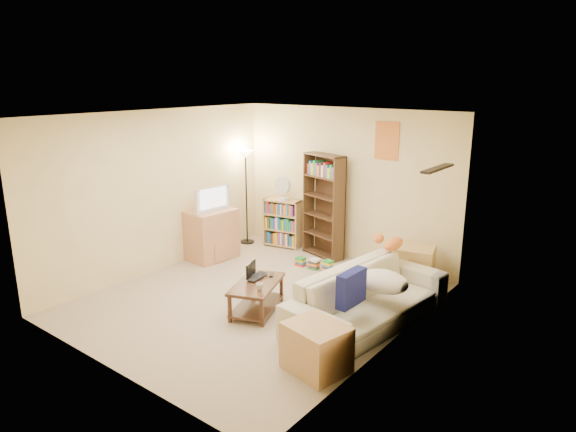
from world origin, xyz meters
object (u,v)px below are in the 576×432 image
at_px(laptop, 260,278).
at_px(television, 210,198).
at_px(tabby_cat, 391,243).
at_px(tall_bookshelf, 324,203).
at_px(sofa, 369,297).
at_px(coffee_table, 257,293).
at_px(mug, 259,286).
at_px(desk_fan, 283,188).
at_px(short_bookshelf, 282,223).
at_px(end_cabinet, 316,348).
at_px(floor_lamp, 246,170).
at_px(tv_stand, 211,234).
at_px(side_table, 415,266).

height_order(laptop, television, television).
relative_size(tabby_cat, tall_bookshelf, 0.31).
bearing_deg(sofa, tabby_cat, 18.61).
height_order(coffee_table, mug, mug).
bearing_deg(desk_fan, short_bookshelf, 137.68).
xyz_separation_m(desk_fan, end_cabinet, (2.76, -2.94, -0.84)).
bearing_deg(tabby_cat, television, -171.78).
relative_size(coffee_table, end_cabinet, 1.67).
bearing_deg(tabby_cat, sofa, -78.44).
height_order(television, desk_fan, desk_fan).
distance_m(laptop, floor_lamp, 2.94).
bearing_deg(tabby_cat, tv_stand, -171.78).
bearing_deg(side_table, short_bookshelf, 174.38).
height_order(coffee_table, tall_bookshelf, tall_bookshelf).
relative_size(laptop, floor_lamp, 0.23).
bearing_deg(television, coffee_table, -114.04).
distance_m(coffee_table, end_cabinet, 1.56).
height_order(tv_stand, end_cabinet, tv_stand).
distance_m(laptop, tv_stand, 2.12).
bearing_deg(floor_lamp, short_bookshelf, 20.37).
xyz_separation_m(tabby_cat, tv_stand, (-3.06, -0.44, -0.35)).
relative_size(television, tall_bookshelf, 0.41).
xyz_separation_m(television, short_bookshelf, (0.54, 1.23, -0.61)).
bearing_deg(tv_stand, desk_fan, 68.54).
distance_m(tall_bookshelf, desk_fan, 0.84).
xyz_separation_m(laptop, tv_stand, (-1.90, 0.95, 0.00)).
distance_m(sofa, end_cabinet, 1.28).
height_order(floor_lamp, end_cabinet, floor_lamp).
distance_m(mug, short_bookshelf, 2.92).
relative_size(sofa, desk_fan, 5.58).
bearing_deg(laptop, coffee_table, -169.01).
bearing_deg(coffee_table, tv_stand, 129.98).
height_order(laptop, short_bookshelf, short_bookshelf).
bearing_deg(desk_fan, tabby_cat, -16.76).
xyz_separation_m(tabby_cat, tall_bookshelf, (-1.65, 0.80, 0.15)).
relative_size(coffee_table, laptop, 2.54).
height_order(tall_bookshelf, desk_fan, tall_bookshelf).
distance_m(short_bookshelf, end_cabinet, 4.10).
distance_m(side_table, end_cabinet, 2.72).
distance_m(coffee_table, television, 2.36).
height_order(laptop, tall_bookshelf, tall_bookshelf).
xyz_separation_m(coffee_table, desk_fan, (-1.35, 2.27, 0.84)).
height_order(sofa, coffee_table, sofa).
bearing_deg(end_cabinet, desk_fan, 133.22).
relative_size(tabby_cat, tv_stand, 0.64).
height_order(tabby_cat, end_cabinet, tabby_cat).
relative_size(tabby_cat, laptop, 1.34).
xyz_separation_m(sofa, end_cabinet, (0.10, -1.27, -0.08)).
height_order(laptop, desk_fan, desk_fan).
height_order(mug, side_table, side_table).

